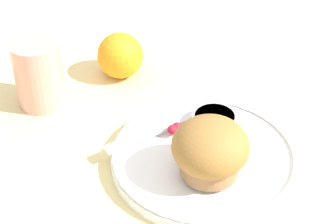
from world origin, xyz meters
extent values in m
plane|color=beige|center=(0.00, 0.00, 0.00)|extent=(3.00, 3.00, 0.00)
cylinder|color=white|center=(0.01, 0.00, 0.01)|extent=(0.23, 0.23, 0.01)
torus|color=white|center=(0.01, 0.00, 0.02)|extent=(0.23, 0.23, 0.01)
cylinder|color=#9E7047|center=(-0.01, -0.03, 0.04)|extent=(0.07, 0.07, 0.03)
ellipsoid|color=olive|center=(-0.01, -0.03, 0.06)|extent=(0.09, 0.09, 0.06)
cylinder|color=silver|center=(0.05, 0.03, 0.03)|extent=(0.06, 0.06, 0.02)
cylinder|color=white|center=(0.05, 0.03, 0.04)|extent=(0.05, 0.05, 0.00)
sphere|color=#B7192D|center=(0.00, 0.05, 0.03)|extent=(0.01, 0.01, 0.01)
sphere|color=#B7192D|center=(0.01, 0.05, 0.03)|extent=(0.01, 0.01, 0.01)
cube|color=silver|center=(0.00, 0.07, 0.02)|extent=(0.17, 0.04, 0.00)
sphere|color=orange|center=(0.05, 0.23, 0.03)|extent=(0.07, 0.07, 0.07)
cylinder|color=#E5998C|center=(-0.08, 0.24, 0.05)|extent=(0.07, 0.07, 0.10)
camera|label=1|loc=(-0.36, -0.36, 0.48)|focal=60.00mm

